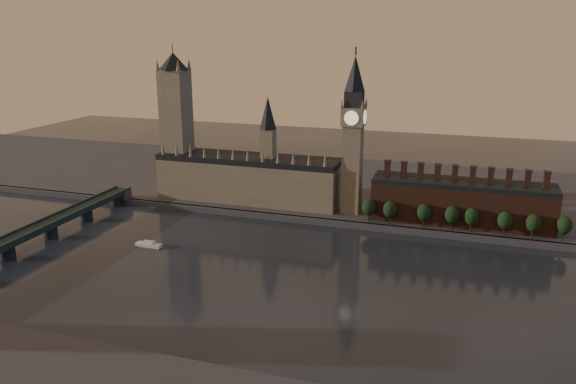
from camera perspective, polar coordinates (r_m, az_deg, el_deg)
name	(u,v)px	position (r m, az deg, el deg)	size (l,w,h in m)	color
ground	(285,283)	(282.28, -0.29, -9.26)	(900.00, 900.00, 0.00)	black
north_bank	(356,187)	(443.97, 6.90, 0.48)	(900.00, 182.00, 4.00)	#414145
palace_of_westminster	(249,176)	(397.70, -3.95, 1.63)	(130.00, 30.30, 74.00)	#81775C
victoria_tower	(176,120)	(413.85, -11.27, 7.23)	(24.00, 24.00, 108.00)	#81775C
big_ben	(353,134)	(364.68, 6.63, 5.90)	(15.00, 15.00, 107.00)	#81775C
chimney_block	(461,202)	(366.99, 17.20, -0.94)	(110.00, 25.00, 37.00)	#4F2B1E
embankment_tree_0	(369,207)	(357.33, 8.21, -1.55)	(8.60, 8.60, 14.88)	black
embankment_tree_1	(390,209)	(355.31, 10.32, -1.75)	(8.60, 8.60, 14.88)	black
embankment_tree_2	(424,212)	(354.09, 13.66, -2.02)	(8.60, 8.60, 14.88)	black
embankment_tree_3	(452,215)	(353.96, 16.32, -2.23)	(8.60, 8.60, 14.88)	black
embankment_tree_4	(472,217)	(353.74, 18.16, -2.40)	(8.60, 8.60, 14.88)	black
embankment_tree_5	(505,220)	(353.56, 21.19, -2.71)	(8.60, 8.60, 14.88)	black
embankment_tree_6	(533,223)	(355.12, 23.66, -2.90)	(8.60, 8.60, 14.88)	black
embankment_tree_7	(564,225)	(358.69, 26.28, -3.05)	(8.60, 8.60, 14.88)	black
westminster_bridge	(26,237)	(354.08, -25.09, -4.17)	(14.00, 200.00, 11.55)	#1E2F2B
river_boat	(149,244)	(336.97, -13.96, -5.19)	(16.00, 4.73, 3.19)	silver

